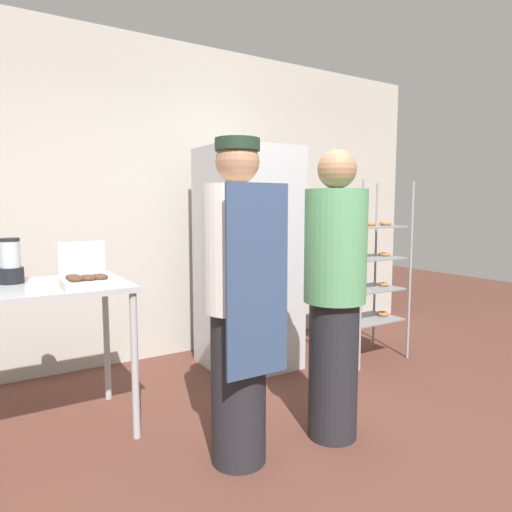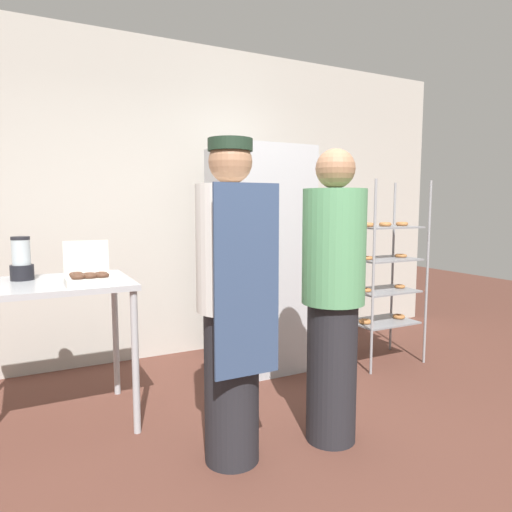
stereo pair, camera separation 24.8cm
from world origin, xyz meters
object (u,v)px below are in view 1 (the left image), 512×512
at_px(person_baker, 239,299).
at_px(person_customer, 335,294).
at_px(blender_pitcher, 11,264).
at_px(refrigerator, 248,259).
at_px(baking_rack, 369,272).
at_px(donut_box, 86,279).

relative_size(person_baker, person_customer, 1.01).
bearing_deg(blender_pitcher, refrigerator, 7.94).
xyz_separation_m(baking_rack, person_customer, (-1.26, -0.93, 0.08)).
relative_size(baking_rack, donut_box, 6.05).
height_order(baking_rack, person_baker, person_baker).
relative_size(refrigerator, person_customer, 1.10).
bearing_deg(refrigerator, baking_rack, -22.01).
xyz_separation_m(donut_box, person_customer, (1.27, -0.71, -0.10)).
distance_m(refrigerator, person_customer, 1.37).
height_order(donut_box, person_customer, person_customer).
relative_size(baking_rack, blender_pitcher, 5.87).
relative_size(refrigerator, donut_box, 7.07).
relative_size(refrigerator, person_baker, 1.08).
height_order(baking_rack, blender_pitcher, baking_rack).
height_order(baking_rack, person_customer, person_customer).
bearing_deg(donut_box, baking_rack, 5.11).
bearing_deg(baking_rack, person_customer, -143.33).
xyz_separation_m(blender_pitcher, person_baker, (1.00, -1.04, -0.15)).
distance_m(baking_rack, donut_box, 2.54).
distance_m(blender_pitcher, person_customer, 1.97).
height_order(blender_pitcher, person_customer, person_customer).
xyz_separation_m(refrigerator, person_customer, (-0.22, -1.35, -0.07)).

